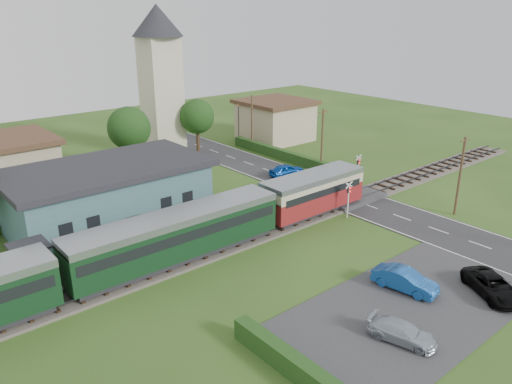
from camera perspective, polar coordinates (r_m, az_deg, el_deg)
ground at (r=39.86m, az=3.94°, el=-5.08°), size 120.00×120.00×0.00m
railway_track at (r=41.14m, az=2.02°, el=-4.04°), size 76.00×3.20×0.49m
road at (r=46.82m, az=12.83°, el=-1.58°), size 6.00×70.00×0.05m
car_park at (r=32.23m, az=17.18°, el=-12.53°), size 17.00×9.00×0.08m
crossing_deck at (r=47.88m, az=10.97°, el=-0.69°), size 6.20×3.40×0.45m
platform at (r=38.38m, az=-12.52°, el=-6.22°), size 30.00×3.00×0.45m
equipment_hut at (r=35.28m, az=-24.30°, el=-7.33°), size 2.30×2.30×2.55m
station_building at (r=42.30m, az=-16.48°, el=-0.42°), size 16.00×9.00×5.30m
train at (r=34.05m, az=-13.58°, el=-6.19°), size 43.20×2.90×3.40m
church_tower at (r=62.07m, az=-10.92°, el=13.57°), size 6.00×6.00×17.60m
house_east at (r=68.74m, az=2.22°, el=8.25°), size 8.80×8.80×5.50m
hedge_carpark at (r=25.69m, az=4.77°, el=-19.48°), size 0.80×9.00×1.20m
hedge_roadside at (r=59.74m, az=3.20°, el=4.23°), size 0.80×18.00×1.20m
hedge_station at (r=46.94m, az=-18.50°, el=-1.27°), size 22.00×0.80×1.30m
tree_b at (r=55.35m, az=-14.32°, el=7.07°), size 4.60×4.60×7.34m
tree_c at (r=61.93m, az=-6.76°, el=8.55°), size 4.20×4.20×6.78m
utility_pole_b at (r=46.08m, az=22.29°, el=1.79°), size 1.40×0.22×7.00m
utility_pole_c at (r=54.89m, az=7.56°, el=5.92°), size 1.40×0.22×7.00m
utility_pole_d at (r=63.37m, az=-0.48°, el=8.01°), size 1.40×0.22×7.00m
crossing_signal_near at (r=43.17m, az=10.54°, el=-0.28°), size 0.84×0.28×3.28m
crossing_signal_far at (r=51.36m, az=11.62°, el=2.96°), size 0.84×0.28×3.28m
streetlamp_east at (r=68.41m, az=-2.00°, el=8.40°), size 0.30×0.30×5.15m
car_on_road at (r=53.75m, az=3.52°, el=2.52°), size 4.10×2.12×1.33m
car_park_blue at (r=33.59m, az=16.64°, el=-9.61°), size 2.14×4.33×1.37m
car_park_silver at (r=28.97m, az=16.37°, el=-15.12°), size 2.49×3.99×1.08m
car_park_dark at (r=35.00m, az=25.49°, el=-9.67°), size 4.07×4.98×1.26m
pedestrian_near at (r=40.52m, az=-3.72°, el=-2.44°), size 0.78×0.58×1.95m
pedestrian_far at (r=36.61m, az=-18.70°, el=-6.19°), size 1.00×1.11×1.86m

